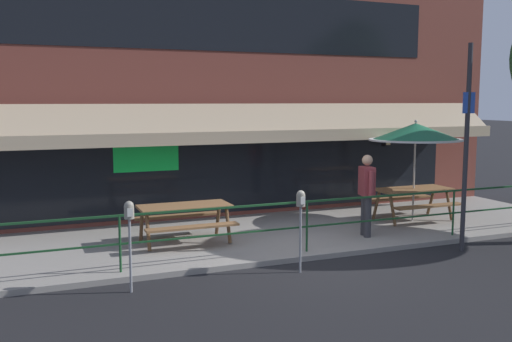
# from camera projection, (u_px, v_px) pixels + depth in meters

# --- Properties ---
(ground_plane) EXTENTS (120.00, 120.00, 0.00)m
(ground_plane) POSITION_uv_depth(u_px,v_px,m) (314.00, 261.00, 10.46)
(ground_plane) COLOR black
(patio_deck) EXTENTS (15.00, 4.00, 0.10)m
(patio_deck) POSITION_uv_depth(u_px,v_px,m) (270.00, 234.00, 12.29)
(patio_deck) COLOR gray
(patio_deck) RESTS_ON ground
(restaurant_building) EXTENTS (15.00, 1.60, 6.84)m
(restaurant_building) POSITION_uv_depth(u_px,v_px,m) (234.00, 81.00, 13.92)
(restaurant_building) COLOR brown
(restaurant_building) RESTS_ON ground
(patio_railing) EXTENTS (13.84, 0.04, 0.97)m
(patio_railing) POSITION_uv_depth(u_px,v_px,m) (307.00, 215.00, 10.64)
(patio_railing) COLOR #194723
(patio_railing) RESTS_ON patio_deck
(picnic_table_left) EXTENTS (1.80, 1.42, 0.76)m
(picnic_table_left) POSITION_uv_depth(u_px,v_px,m) (185.00, 213.00, 11.30)
(picnic_table_left) COLOR brown
(picnic_table_left) RESTS_ON patio_deck
(picnic_table_centre) EXTENTS (1.80, 1.42, 0.76)m
(picnic_table_centre) POSITION_uv_depth(u_px,v_px,m) (413.00, 195.00, 13.45)
(picnic_table_centre) COLOR brown
(picnic_table_centre) RESTS_ON patio_deck
(patio_umbrella_centre) EXTENTS (2.14, 2.14, 2.38)m
(patio_umbrella_centre) POSITION_uv_depth(u_px,v_px,m) (416.00, 133.00, 13.26)
(patio_umbrella_centre) COLOR #B7B2A8
(patio_umbrella_centre) RESTS_ON patio_deck
(pedestrian_walking) EXTENTS (0.33, 0.61, 1.71)m
(pedestrian_walking) POSITION_uv_depth(u_px,v_px,m) (367.00, 191.00, 11.82)
(pedestrian_walking) COLOR #333338
(pedestrian_walking) RESTS_ON patio_deck
(parking_meter_near) EXTENTS (0.15, 0.16, 1.42)m
(parking_meter_near) POSITION_uv_depth(u_px,v_px,m) (129.00, 219.00, 8.59)
(parking_meter_near) COLOR gray
(parking_meter_near) RESTS_ON ground
(parking_meter_far) EXTENTS (0.15, 0.16, 1.42)m
(parking_meter_far) POSITION_uv_depth(u_px,v_px,m) (301.00, 206.00, 9.61)
(parking_meter_far) COLOR gray
(parking_meter_far) RESTS_ON ground
(street_sign_pole) EXTENTS (0.28, 0.09, 4.00)m
(street_sign_pole) POSITION_uv_depth(u_px,v_px,m) (466.00, 146.00, 10.93)
(street_sign_pole) COLOR #2D2D33
(street_sign_pole) RESTS_ON ground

